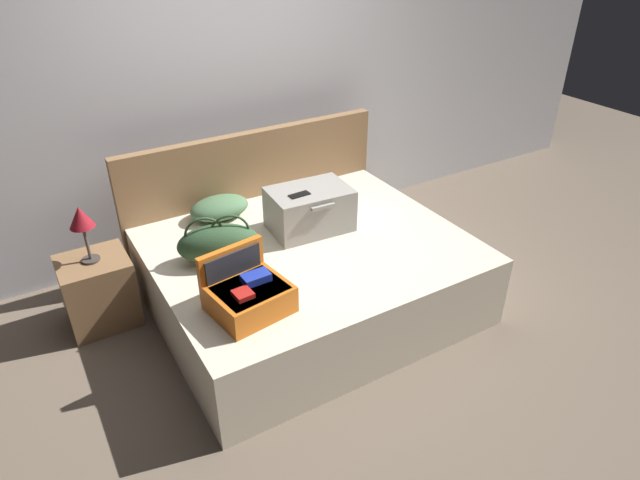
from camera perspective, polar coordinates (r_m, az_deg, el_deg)
name	(u,v)px	position (r m, az deg, el deg)	size (l,w,h in m)	color
ground_plane	(341,337)	(3.72, 2.20, -9.98)	(12.00, 12.00, 0.00)	#6B5B4C
back_wall	(228,83)	(4.43, -9.52, 15.68)	(8.00, 0.10, 2.60)	silver
bed	(311,276)	(3.83, -0.97, -3.73)	(2.04, 1.68, 0.51)	beige
headboard	(255,194)	(4.38, -6.78, 4.70)	(2.08, 0.08, 1.03)	olive
hard_case_large	(310,208)	(3.81, -1.09, 3.28)	(0.57, 0.42, 0.31)	gray
hard_case_medium	(248,294)	(3.08, -7.45, -5.54)	(0.46, 0.43, 0.33)	#D16619
duffel_bag	(218,243)	(3.52, -10.46, -0.31)	(0.56, 0.39, 0.32)	#2D4C2D
pillow_near_headboard	(219,208)	(4.06, -10.35, 3.31)	(0.43, 0.29, 0.16)	#4C724C
nightstand	(99,291)	(3.99, -21.87, -4.91)	(0.44, 0.40, 0.49)	olive
table_lamp	(81,220)	(3.72, -23.46, 1.89)	(0.15, 0.15, 0.39)	#3F3833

